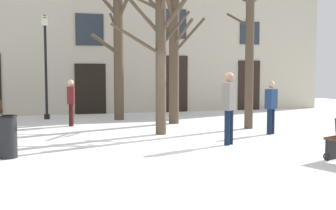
% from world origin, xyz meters
% --- Properties ---
extents(ground_plane, '(31.76, 31.76, 0.00)m').
position_xyz_m(ground_plane, '(0.00, 0.00, 0.00)').
color(ground_plane, white).
extents(building_facade, '(19.85, 0.60, 7.11)m').
position_xyz_m(building_facade, '(-0.00, 8.71, 3.59)').
color(building_facade, '#BCB29E').
rests_on(building_facade, ground).
extents(tree_right_of_center, '(2.61, 1.44, 4.61)m').
position_xyz_m(tree_right_of_center, '(-0.25, 1.64, 2.31)').
color(tree_right_of_center, '#4C3D2D').
rests_on(tree_right_of_center, ground).
extents(tree_foreground, '(2.09, 1.72, 5.26)m').
position_xyz_m(tree_foreground, '(2.86, 2.18, 2.69)').
color(tree_foreground, '#4C3D2D').
rests_on(tree_foreground, ground).
extents(tree_left_of_center, '(1.72, 1.51, 5.40)m').
position_xyz_m(tree_left_of_center, '(-0.85, 5.84, 2.51)').
color(tree_left_of_center, '#4C3D2D').
rests_on(tree_left_of_center, ground).
extents(tree_near_facade, '(1.99, 1.71, 4.78)m').
position_xyz_m(tree_near_facade, '(0.88, 4.10, 2.54)').
color(tree_near_facade, '#4C3D2D').
rests_on(tree_near_facade, ground).
extents(streetlamp, '(0.30, 0.30, 4.09)m').
position_xyz_m(streetlamp, '(-3.56, 6.82, 2.49)').
color(streetlamp, black).
rests_on(streetlamp, ground).
extents(litter_bin, '(0.41, 0.41, 0.91)m').
position_xyz_m(litter_bin, '(-4.25, -0.78, 0.46)').
color(litter_bin, black).
rests_on(litter_bin, ground).
extents(person_by_shop_door, '(0.27, 0.41, 1.60)m').
position_xyz_m(person_by_shop_door, '(-2.72, 4.37, 0.88)').
color(person_by_shop_door, '#350F0F').
rests_on(person_by_shop_door, ground).
extents(person_crossing_plaza, '(0.44, 0.39, 1.58)m').
position_xyz_m(person_crossing_plaza, '(2.92, 0.79, 0.87)').
color(person_crossing_plaza, black).
rests_on(person_crossing_plaza, ground).
extents(person_near_bench, '(0.43, 0.41, 1.83)m').
position_xyz_m(person_near_bench, '(0.97, -0.55, 1.03)').
color(person_near_bench, black).
rests_on(person_near_bench, ground).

